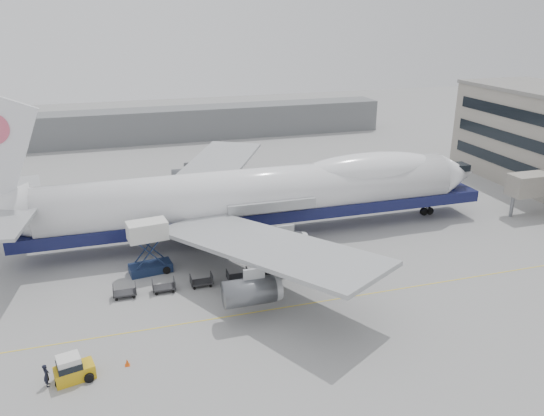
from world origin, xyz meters
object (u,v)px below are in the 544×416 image
object	(u,v)px
baggage_tug	(72,369)
ground_worker	(46,375)
airliner	(262,193)
catering_truck	(148,244)

from	to	relation	value
baggage_tug	ground_worker	xyz separation A→B (m)	(-1.88, -0.17, -0.01)
airliner	baggage_tug	world-z (taller)	airliner
baggage_tug	ground_worker	distance (m)	1.88
catering_truck	ground_worker	xyz separation A→B (m)	(-9.26, -17.10, -2.47)
airliner	catering_truck	size ratio (longest dim) A/B	11.16
airliner	ground_worker	size ratio (longest dim) A/B	35.08
catering_truck	baggage_tug	size ratio (longest dim) A/B	1.85
airliner	baggage_tug	distance (m)	32.50
airliner	catering_truck	distance (m)	16.19
catering_truck	ground_worker	world-z (taller)	catering_truck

